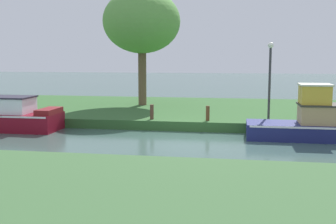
% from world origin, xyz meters
% --- Properties ---
extents(ground_plane, '(120.00, 120.00, 0.00)m').
position_xyz_m(ground_plane, '(0.00, 0.00, 0.00)').
color(ground_plane, '#3A564F').
extents(riverbank_far, '(72.00, 10.00, 0.40)m').
position_xyz_m(riverbank_far, '(0.00, 7.00, 0.20)').
color(riverbank_far, '#2F592A').
rests_on(riverbank_far, ground_plane).
extents(willow_tree_left, '(4.11, 4.54, 6.19)m').
position_xyz_m(willow_tree_left, '(-3.51, 7.55, 4.86)').
color(willow_tree_left, brown).
rests_on(willow_tree_left, riverbank_far).
extents(lamp_post, '(0.24, 0.24, 3.22)m').
position_xyz_m(lamp_post, '(2.93, 3.05, 2.40)').
color(lamp_post, '#333338').
rests_on(lamp_post, riverbank_far).
extents(mooring_post_near, '(0.15, 0.15, 0.61)m').
position_xyz_m(mooring_post_near, '(0.43, 2.49, 0.71)').
color(mooring_post_near, '#56361F').
rests_on(mooring_post_near, riverbank_far).
extents(mooring_post_far, '(0.16, 0.16, 0.63)m').
position_xyz_m(mooring_post_far, '(-1.94, 2.49, 0.71)').
color(mooring_post_far, '#513428').
rests_on(mooring_post_far, riverbank_far).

